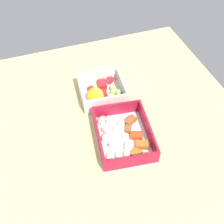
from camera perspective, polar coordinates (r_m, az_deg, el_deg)
table_surface at (r=85.28cm, az=-0.74°, el=-2.30°), size 80.00×80.00×2.00cm
pasta_container at (r=79.34cm, az=2.20°, el=-4.72°), size 20.53×16.68×5.01cm
fruit_bowl at (r=90.25cm, az=-1.86°, el=4.05°), size 14.12×14.47×5.58cm
paper_cup_liner at (r=98.88cm, az=-2.38°, el=7.83°), size 4.04×4.04×1.61cm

